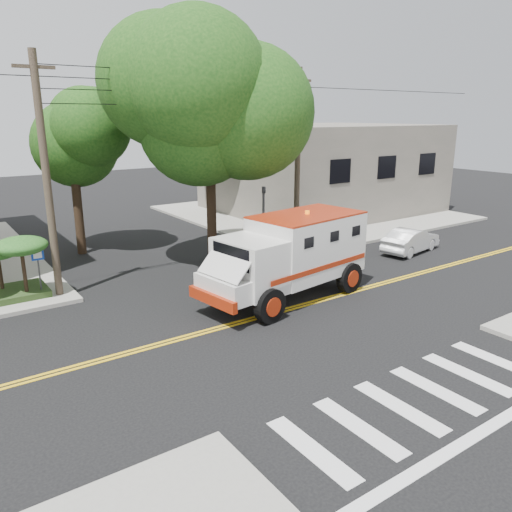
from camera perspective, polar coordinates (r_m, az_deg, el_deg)
ground at (r=17.77m, az=1.39°, el=-6.73°), size 100.00×100.00×0.00m
sidewalk_ne at (r=36.03m, az=6.09°, el=4.98°), size 17.00×17.00×0.15m
building_right at (r=36.95m, az=7.51°, el=10.02°), size 14.00×12.00×6.00m
utility_pole_left at (r=19.80m, az=-22.79°, el=7.90°), size 0.28×0.28×9.00m
utility_pole_right at (r=25.28m, az=4.76°, el=10.53°), size 0.28×0.28×9.00m
tree_main at (r=22.66m, az=-4.03°, el=16.78°), size 6.08×5.70×9.85m
tree_left at (r=26.00m, az=-19.56°, el=12.57°), size 4.48×4.20×7.70m
tree_right at (r=34.43m, az=-2.25°, el=14.64°), size 4.80×4.50×8.20m
traffic_signal at (r=23.62m, az=0.86°, el=4.64°), size 0.15×0.18×3.60m
accessibility_sign at (r=20.45m, az=-23.60°, el=-0.98°), size 0.45×0.10×2.02m
armored_truck at (r=18.93m, az=3.97°, el=0.42°), size 7.22×3.60×3.16m
parked_sedan at (r=26.73m, az=17.27°, el=1.72°), size 3.97×1.97×1.25m
pedestrian_a at (r=25.51m, az=5.23°, el=2.36°), size 0.58×0.41×1.50m
pedestrian_b at (r=25.62m, az=6.41°, el=2.61°), size 0.94×0.81×1.69m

